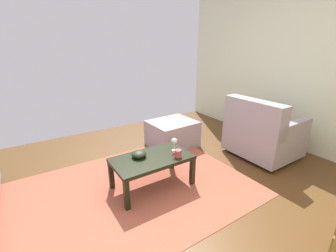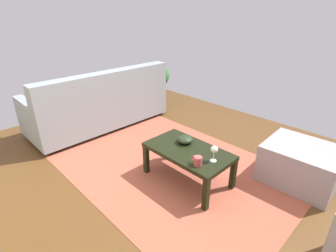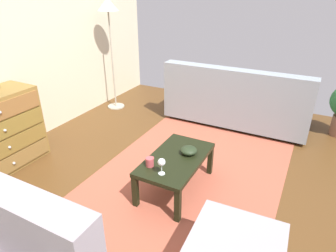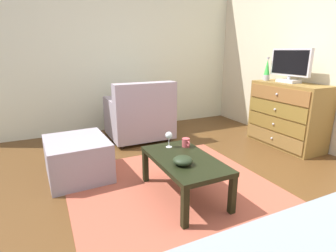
# 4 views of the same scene
# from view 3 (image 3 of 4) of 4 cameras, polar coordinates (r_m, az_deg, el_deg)

# --- Properties ---
(ground_plane) EXTENTS (5.46, 4.63, 0.05)m
(ground_plane) POSITION_cam_3_polar(r_m,az_deg,el_deg) (3.16, -1.00, -11.30)
(ground_plane) COLOR #543619
(wall_accent_rear) EXTENTS (5.46, 0.12, 2.59)m
(wall_accent_rear) POSITION_cam_3_polar(r_m,az_deg,el_deg) (4.00, -29.32, 14.29)
(wall_accent_rear) COLOR beige
(wall_accent_rear) RESTS_ON ground_plane
(area_rug) EXTENTS (2.60, 1.90, 0.01)m
(area_rug) POSITION_cam_3_polar(r_m,az_deg,el_deg) (3.21, 3.91, -9.94)
(area_rug) COLOR #A44E3A
(area_rug) RESTS_ON ground_plane
(coffee_table) EXTENTS (0.88, 0.50, 0.37)m
(coffee_table) POSITION_cam_3_polar(r_m,az_deg,el_deg) (2.88, 1.58, -6.99)
(coffee_table) COLOR black
(coffee_table) RESTS_ON ground_plane
(wine_glass) EXTENTS (0.07, 0.07, 0.16)m
(wine_glass) POSITION_cam_3_polar(r_m,az_deg,el_deg) (2.56, -1.27, -7.22)
(wine_glass) COLOR silver
(wine_glass) RESTS_ON coffee_table
(mug) EXTENTS (0.11, 0.08, 0.08)m
(mug) POSITION_cam_3_polar(r_m,az_deg,el_deg) (2.71, -3.57, -7.03)
(mug) COLOR #B6474B
(mug) RESTS_ON coffee_table
(bowl_decorative) EXTENTS (0.17, 0.17, 0.07)m
(bowl_decorative) POSITION_cam_3_polar(r_m,az_deg,el_deg) (2.90, 4.09, -4.80)
(bowl_decorative) COLOR #212D1A
(bowl_decorative) RESTS_ON coffee_table
(couch_large) EXTENTS (0.85, 2.04, 0.88)m
(couch_large) POSITION_cam_3_polar(r_m,az_deg,el_deg) (4.40, 13.30, 4.63)
(couch_large) COLOR #332319
(couch_large) RESTS_ON ground_plane
(standing_lamp) EXTENTS (0.32, 0.32, 1.72)m
(standing_lamp) POSITION_cam_3_polar(r_m,az_deg,el_deg) (4.73, -11.61, 20.48)
(standing_lamp) COLOR #A59E8C
(standing_lamp) RESTS_ON ground_plane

